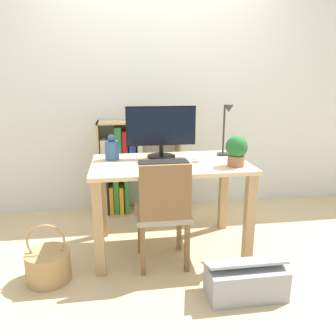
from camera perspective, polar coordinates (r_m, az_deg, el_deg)
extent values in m
plane|color=#CCB284|center=(2.87, 0.31, -13.63)|extent=(10.00, 10.00, 0.00)
cube|color=silver|center=(3.53, -2.27, 13.77)|extent=(8.00, 0.05, 2.60)
cube|color=#D8BC8C|center=(2.60, 0.33, 0.71)|extent=(1.23, 0.74, 0.03)
cube|color=tan|center=(2.40, -11.99, -10.35)|extent=(0.07, 0.07, 0.72)
cube|color=tan|center=(2.58, 13.96, -8.67)|extent=(0.07, 0.07, 0.72)
cube|color=tan|center=(2.99, -11.34, -5.18)|extent=(0.07, 0.07, 0.72)
cube|color=tan|center=(3.13, 9.60, -4.15)|extent=(0.07, 0.07, 0.72)
cylinder|color=black|center=(2.76, -1.17, 2.06)|extent=(0.24, 0.24, 0.02)
cylinder|color=black|center=(2.75, -1.18, 3.22)|extent=(0.04, 0.04, 0.10)
cube|color=black|center=(2.72, -1.22, 7.35)|extent=(0.58, 0.02, 0.32)
cube|color=black|center=(2.72, -1.20, 7.34)|extent=(0.56, 0.03, 0.30)
cube|color=black|center=(2.57, -0.80, 1.06)|extent=(0.39, 0.15, 0.02)
cylinder|color=#33598C|center=(2.70, -9.73, 3.04)|extent=(0.11, 0.11, 0.15)
sphere|color=#33598C|center=(2.68, -9.82, 5.12)|extent=(0.06, 0.06, 0.06)
cylinder|color=#2D2D33|center=(2.88, 9.51, 2.43)|extent=(0.10, 0.10, 0.02)
cylinder|color=#2D2D33|center=(2.84, 9.69, 6.65)|extent=(0.02, 0.02, 0.41)
cylinder|color=#2D2D33|center=(2.77, 10.20, 10.67)|extent=(0.01, 0.10, 0.01)
cone|color=#2D2D33|center=(2.73, 10.52, 10.17)|extent=(0.08, 0.08, 0.06)
cylinder|color=#9E6647|center=(2.52, 11.73, 1.23)|extent=(0.13, 0.13, 0.08)
sphere|color=#23662D|center=(2.50, 11.86, 3.63)|extent=(0.17, 0.17, 0.17)
cube|color=#9E937F|center=(2.49, -1.03, -7.77)|extent=(0.40, 0.40, 0.04)
cube|color=brown|center=(2.24, -0.44, -4.40)|extent=(0.36, 0.03, 0.40)
cube|color=brown|center=(2.43, -4.40, -14.13)|extent=(0.04, 0.04, 0.39)
cube|color=brown|center=(2.47, 3.34, -13.60)|extent=(0.04, 0.04, 0.39)
cube|color=brown|center=(2.72, -4.92, -10.82)|extent=(0.04, 0.04, 0.39)
cube|color=brown|center=(2.75, 1.94, -10.42)|extent=(0.04, 0.04, 0.39)
cube|color=tan|center=(3.45, -11.76, -0.21)|extent=(0.02, 0.28, 0.98)
cube|color=tan|center=(3.50, 1.79, 0.31)|extent=(0.02, 0.28, 0.98)
cube|color=tan|center=(3.60, -4.77, -7.33)|extent=(0.84, 0.28, 0.02)
cube|color=tan|center=(3.36, -5.12, 7.97)|extent=(0.84, 0.28, 0.02)
cube|color=tan|center=(3.45, -4.94, 0.05)|extent=(0.80, 0.28, 0.02)
cube|color=black|center=(3.53, -10.70, -4.59)|extent=(0.06, 0.24, 0.38)
cube|color=orange|center=(3.54, -9.76, -5.19)|extent=(0.04, 0.24, 0.29)
cube|color=#2D7F38|center=(3.53, -8.96, -4.48)|extent=(0.05, 0.24, 0.38)
cube|color=orange|center=(3.54, -8.09, -5.18)|extent=(0.04, 0.24, 0.29)
cube|color=#2D7F38|center=(3.52, -7.20, -4.06)|extent=(0.04, 0.24, 0.43)
cube|color=beige|center=(3.41, -11.12, 2.46)|extent=(0.06, 0.24, 0.31)
cube|color=beige|center=(3.41, -9.92, 2.31)|extent=(0.05, 0.24, 0.28)
cube|color=#2D7F38|center=(3.39, -8.69, 3.57)|extent=(0.07, 0.24, 0.43)
cube|color=red|center=(3.40, -7.53, 3.26)|extent=(0.05, 0.24, 0.39)
cube|color=navy|center=(3.40, -6.29, 3.43)|extent=(0.07, 0.24, 0.40)
cube|color=beige|center=(3.41, -4.97, 2.49)|extent=(0.05, 0.24, 0.28)
cylinder|color=tan|center=(2.55, -20.10, -15.70)|extent=(0.31, 0.31, 0.22)
torus|color=tan|center=(2.47, -20.49, -11.95)|extent=(0.26, 0.02, 0.26)
cube|color=#999EA3|center=(2.32, 13.38, -18.68)|extent=(0.51, 0.24, 0.21)
cube|color=#999EA3|center=(2.30, 13.10, -15.70)|extent=(0.52, 0.24, 0.10)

